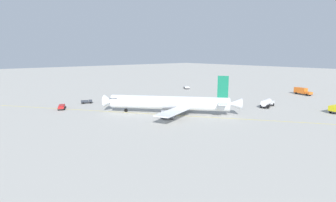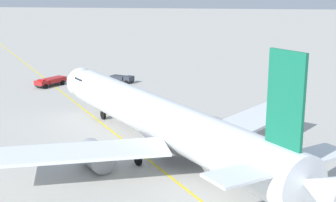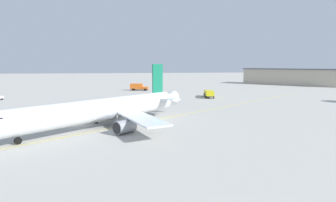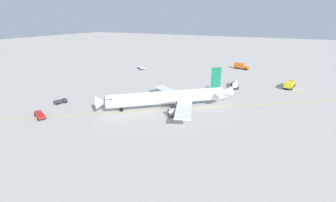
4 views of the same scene
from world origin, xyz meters
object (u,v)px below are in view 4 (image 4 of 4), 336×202
at_px(airliner_main, 168,98).
at_px(baggage_truck_truck, 61,101).
at_px(pushback_tug_truck, 141,68).
at_px(ops_pickup_truck, 40,115).
at_px(fire_tender_truck, 290,84).
at_px(catering_truck_truck, 241,66).
at_px(fuel_tanker_truck, 235,84).

relative_size(airliner_main, baggage_truck_truck, 8.18).
relative_size(pushback_tug_truck, ops_pickup_truck, 0.98).
relative_size(airliner_main, pushback_tug_truck, 6.27).
relative_size(fire_tender_truck, pushback_tug_truck, 1.66).
distance_m(fire_tender_truck, pushback_tug_truck, 73.01).
bearing_deg(airliner_main, pushback_tug_truck, -89.11).
bearing_deg(baggage_truck_truck, pushback_tug_truck, 26.53).
bearing_deg(catering_truck_truck, ops_pickup_truck, -96.56).
height_order(airliner_main, fire_tender_truck, airliner_main).
bearing_deg(ops_pickup_truck, fire_tender_truck, 70.31).
height_order(airliner_main, ops_pickup_truck, airliner_main).
xyz_separation_m(airliner_main, catering_truck_truck, (-9.20, -70.35, -1.54)).
bearing_deg(fuel_tanker_truck, pushback_tug_truck, 64.18).
bearing_deg(ops_pickup_truck, baggage_truck_truck, 137.12).
distance_m(baggage_truck_truck, ops_pickup_truck, 11.80).
distance_m(fuel_tanker_truck, ops_pickup_truck, 70.19).
height_order(airliner_main, baggage_truck_truck, airliner_main).
bearing_deg(catering_truck_truck, fuel_tanker_truck, -67.27).
xyz_separation_m(airliner_main, fire_tender_truck, (-33.73, -41.34, -1.68)).
bearing_deg(catering_truck_truck, fire_tender_truck, -34.27).
distance_m(airliner_main, ops_pickup_truck, 37.20).
xyz_separation_m(fuel_tanker_truck, ops_pickup_truck, (42.85, 55.58, -0.75)).
height_order(baggage_truck_truck, fire_tender_truck, fire_tender_truck).
bearing_deg(baggage_truck_truck, catering_truck_truck, -6.40).
xyz_separation_m(pushback_tug_truck, ops_pickup_truck, (-10.36, 68.54, -0.00)).
bearing_deg(airliner_main, fire_tender_truck, -169.28).
xyz_separation_m(catering_truck_truck, ops_pickup_truck, (38.02, 93.76, -0.86)).
bearing_deg(fuel_tanker_truck, airliner_main, 144.29).
xyz_separation_m(fuel_tanker_truck, pushback_tug_truck, (53.21, -12.96, -0.75)).
bearing_deg(airliner_main, fuel_tanker_truck, -153.64).
bearing_deg(fire_tender_truck, baggage_truck_truck, 139.08).
bearing_deg(fire_tender_truck, catering_truck_truck, 50.54).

